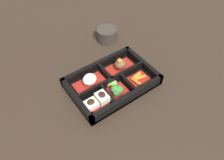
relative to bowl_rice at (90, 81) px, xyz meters
name	(u,v)px	position (x,y,z in m)	size (l,w,h in m)	color
ground_plane	(112,85)	(0.06, -0.04, -0.03)	(3.00, 3.00, 0.00)	black
bento_base	(112,84)	(0.06, -0.04, -0.02)	(0.29, 0.19, 0.01)	black
bento_rim	(112,82)	(0.06, -0.04, -0.01)	(0.29, 0.19, 0.04)	black
bowl_rice	(90,81)	(0.00, 0.00, 0.00)	(0.11, 0.06, 0.04)	maroon
bowl_stew	(120,65)	(0.13, 0.00, 0.00)	(0.11, 0.06, 0.05)	maroon
bowl_tofu	(97,101)	(-0.02, -0.08, 0.00)	(0.08, 0.06, 0.04)	maroon
bowl_greens	(117,90)	(0.05, -0.08, 0.00)	(0.06, 0.06, 0.03)	maroon
bowl_carrots	(138,79)	(0.14, -0.08, -0.01)	(0.07, 0.06, 0.02)	maroon
bowl_pickles	(112,83)	(0.06, -0.04, -0.01)	(0.04, 0.03, 0.01)	maroon
tea_cup	(107,34)	(0.19, 0.18, 0.00)	(0.08, 0.08, 0.05)	#2D2823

